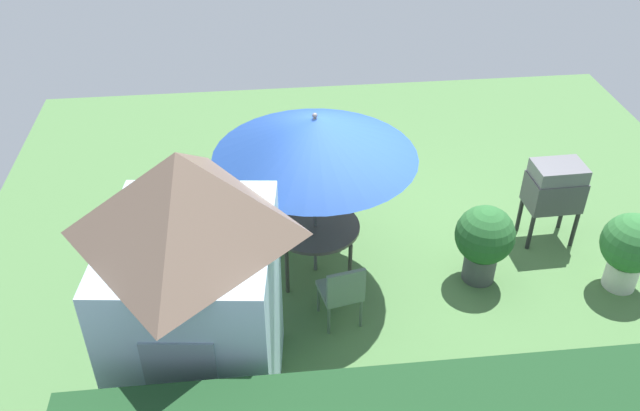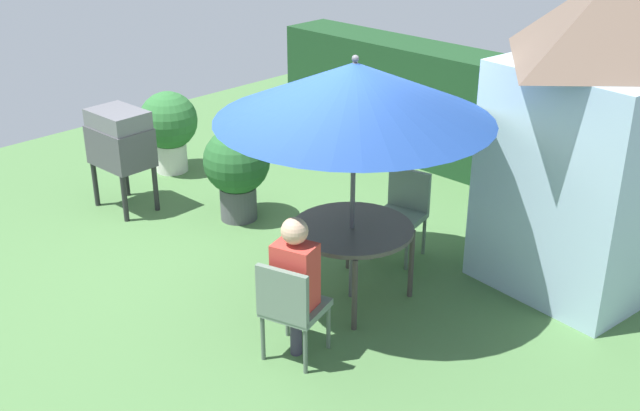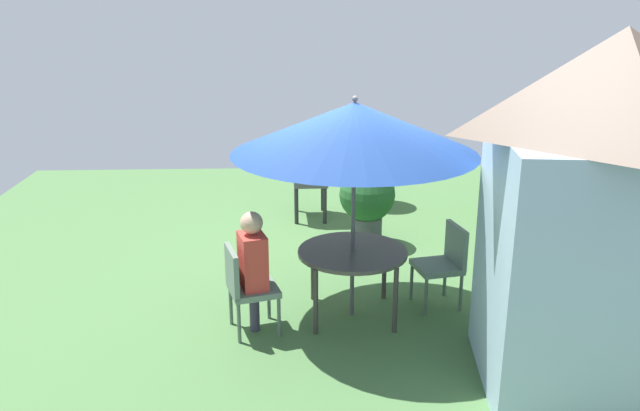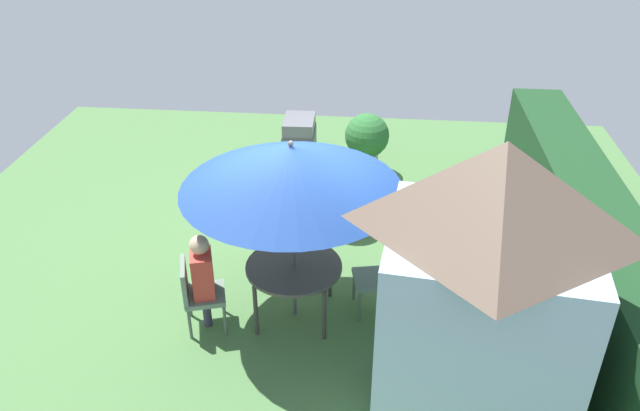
% 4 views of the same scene
% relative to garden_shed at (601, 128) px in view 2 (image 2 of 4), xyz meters
% --- Properties ---
extents(ground_plane, '(11.00, 11.00, 0.00)m').
position_rel_garden_shed_xyz_m(ground_plane, '(-2.16, -1.97, -1.54)').
color(ground_plane, '#47703D').
extents(hedge_backdrop, '(6.48, 0.76, 1.54)m').
position_rel_garden_shed_xyz_m(hedge_backdrop, '(-2.16, 1.53, -0.77)').
color(hedge_backdrop, '#193D1E').
rests_on(hedge_backdrop, ground).
extents(garden_shed, '(1.81, 2.01, 3.01)m').
position_rel_garden_shed_xyz_m(garden_shed, '(0.00, 0.00, 0.00)').
color(garden_shed, '#9EBCD1').
rests_on(garden_shed, ground).
extents(patio_table, '(1.13, 1.13, 0.73)m').
position_rel_garden_shed_xyz_m(patio_table, '(-1.35, -1.90, -0.87)').
color(patio_table, '#47423D').
rests_on(patio_table, ground).
extents(patio_umbrella, '(2.43, 2.43, 2.32)m').
position_rel_garden_shed_xyz_m(patio_umbrella, '(-1.35, -1.90, 0.47)').
color(patio_umbrella, '#4C4C51').
rests_on(patio_umbrella, ground).
extents(bbq_grill, '(0.71, 0.52, 1.20)m').
position_rel_garden_shed_xyz_m(bbq_grill, '(-4.61, -2.24, -0.69)').
color(bbq_grill, '#47474C').
rests_on(bbq_grill, ground).
extents(chair_near_shed, '(0.57, 0.58, 0.90)m').
position_rel_garden_shed_xyz_m(chair_near_shed, '(-1.03, -2.99, -1.02)').
color(chair_near_shed, slate).
rests_on(chair_near_shed, ground).
extents(chair_far_side, '(0.54, 0.55, 0.90)m').
position_rel_garden_shed_xyz_m(chair_far_side, '(-1.56, -0.88, -1.02)').
color(chair_far_side, slate).
rests_on(chair_far_side, ground).
extents(potted_plant_by_shed, '(0.75, 0.75, 1.07)m').
position_rel_garden_shed_xyz_m(potted_plant_by_shed, '(-5.19, -1.17, -0.91)').
color(potted_plant_by_shed, silver).
rests_on(potted_plant_by_shed, ground).
extents(potted_plant_by_grill, '(0.75, 0.75, 1.08)m').
position_rel_garden_shed_xyz_m(potted_plant_by_grill, '(-3.44, -1.51, -0.91)').
color(potted_plant_by_grill, '#4C4C51').
rests_on(potted_plant_by_grill, ground).
extents(person_in_red, '(0.39, 0.33, 1.26)m').
position_rel_garden_shed_xyz_m(person_in_red, '(-1.05, -2.91, -0.76)').
color(person_in_red, '#CC3D33').
rests_on(person_in_red, ground).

